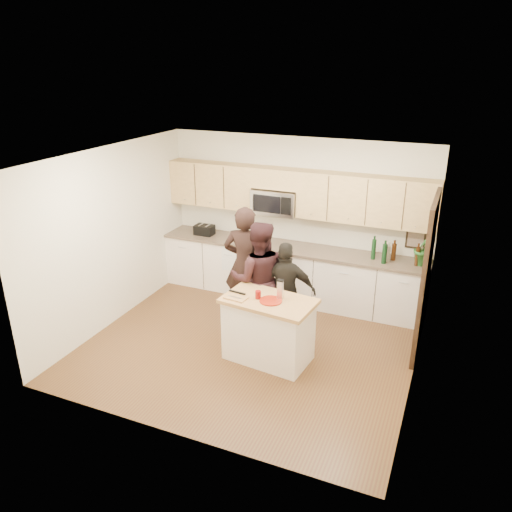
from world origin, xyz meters
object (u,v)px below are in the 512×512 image
at_px(woman_center, 259,279).
at_px(island, 268,329).
at_px(toaster, 204,230).
at_px(woman_left, 245,265).
at_px(woman_right, 286,291).

bearing_deg(woman_center, island, 101.02).
xyz_separation_m(toaster, woman_left, (1.22, -0.97, -0.10)).
distance_m(island, toaster, 2.78).
bearing_deg(woman_left, toaster, -45.83).
distance_m(island, woman_right, 0.70).
relative_size(island, woman_center, 0.73).
bearing_deg(island, woman_left, 135.89).
bearing_deg(woman_center, woman_left, -62.78).
bearing_deg(woman_left, island, 121.84).
distance_m(toaster, woman_center, 2.02).
bearing_deg(woman_right, woman_left, -34.14).
relative_size(woman_left, woman_right, 1.25).
xyz_separation_m(island, woman_left, (-0.75, 0.91, 0.47)).
distance_m(toaster, woman_left, 1.56).
bearing_deg(toaster, woman_center, -38.85).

